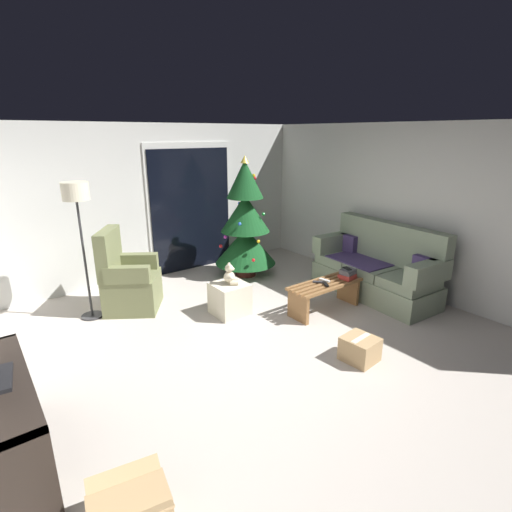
% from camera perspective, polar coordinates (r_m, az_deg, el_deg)
% --- Properties ---
extents(ground_plane, '(7.00, 7.00, 0.00)m').
position_cam_1_polar(ground_plane, '(4.59, 1.33, -13.24)').
color(ground_plane, '#BCB2A8').
extents(wall_back, '(5.72, 0.12, 2.50)m').
position_cam_1_polar(wall_back, '(6.71, -15.21, 7.50)').
color(wall_back, silver).
rests_on(wall_back, ground).
extents(wall_right, '(0.12, 6.00, 2.50)m').
position_cam_1_polar(wall_right, '(6.25, 22.56, 6.08)').
color(wall_right, silver).
rests_on(wall_right, ground).
extents(patio_door_frame, '(1.60, 0.02, 2.20)m').
position_cam_1_polar(patio_door_frame, '(6.96, -9.44, 6.97)').
color(patio_door_frame, silver).
rests_on(patio_door_frame, ground).
extents(patio_door_glass, '(1.50, 0.02, 2.10)m').
position_cam_1_polar(patio_door_glass, '(6.95, -9.35, 6.55)').
color(patio_door_glass, black).
rests_on(patio_door_glass, ground).
extents(couch, '(0.92, 1.99, 1.08)m').
position_cam_1_polar(couch, '(6.13, 17.22, -1.81)').
color(couch, gray).
rests_on(couch, ground).
extents(coffee_table, '(1.10, 0.40, 0.41)m').
position_cam_1_polar(coffee_table, '(5.44, 9.99, -5.21)').
color(coffee_table, olive).
rests_on(coffee_table, ground).
extents(remote_black, '(0.11, 0.16, 0.02)m').
position_cam_1_polar(remote_black, '(5.31, 10.13, -4.07)').
color(remote_black, black).
rests_on(remote_black, coffee_table).
extents(remote_graphite, '(0.14, 0.14, 0.02)m').
position_cam_1_polar(remote_graphite, '(5.37, 9.08, -3.77)').
color(remote_graphite, '#333338').
rests_on(remote_graphite, coffee_table).
extents(remote_white, '(0.07, 0.16, 0.02)m').
position_cam_1_polar(remote_white, '(5.45, 9.96, -3.49)').
color(remote_white, silver).
rests_on(remote_white, coffee_table).
extents(book_stack, '(0.24, 0.22, 0.14)m').
position_cam_1_polar(book_stack, '(5.57, 13.21, -2.59)').
color(book_stack, '#A32D28').
rests_on(book_stack, coffee_table).
extents(cell_phone, '(0.11, 0.16, 0.01)m').
position_cam_1_polar(cell_phone, '(5.57, 13.15, -1.79)').
color(cell_phone, black).
rests_on(cell_phone, book_stack).
extents(christmas_tree, '(1.03, 1.03, 2.01)m').
position_cam_1_polar(christmas_tree, '(6.52, -1.58, 4.62)').
color(christmas_tree, '#4C1E19').
rests_on(christmas_tree, ground).
extents(armchair, '(0.95, 0.95, 1.13)m').
position_cam_1_polar(armchair, '(5.65, -18.13, -3.53)').
color(armchair, olive).
rests_on(armchair, ground).
extents(floor_lamp, '(0.32, 0.32, 1.78)m').
position_cam_1_polar(floor_lamp, '(5.29, -24.62, 6.79)').
color(floor_lamp, '#2D2D30').
rests_on(floor_lamp, ground).
extents(media_shelf, '(0.40, 1.40, 0.72)m').
position_cam_1_polar(media_shelf, '(3.49, -33.00, -20.88)').
color(media_shelf, black).
rests_on(media_shelf, ground).
extents(ottoman, '(0.44, 0.44, 0.43)m').
position_cam_1_polar(ottoman, '(5.30, -3.85, -6.23)').
color(ottoman, beige).
rests_on(ottoman, ground).
extents(teddy_bear_cream, '(0.22, 0.21, 0.29)m').
position_cam_1_polar(teddy_bear_cream, '(5.17, -3.80, -2.82)').
color(teddy_bear_cream, beige).
rests_on(teddy_bear_cream, ottoman).
extents(cardboard_box_taped_mid_floor, '(0.36, 0.37, 0.27)m').
position_cam_1_polar(cardboard_box_taped_mid_floor, '(4.46, 14.89, -12.95)').
color(cardboard_box_taped_mid_floor, tan).
rests_on(cardboard_box_taped_mid_floor, ground).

